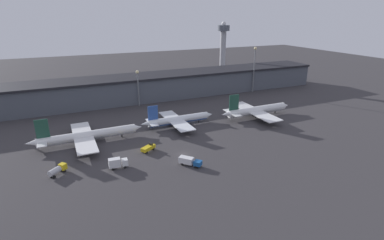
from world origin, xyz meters
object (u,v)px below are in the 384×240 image
airplane_2 (256,110)px  service_vehicle_0 (117,163)px  service_vehicle_1 (148,148)px  control_tower (223,46)px  service_vehicle_2 (57,170)px  service_vehicle_3 (189,161)px  airplane_1 (178,120)px  airplane_0 (87,136)px

airplane_2 → service_vehicle_0: airplane_2 is taller
service_vehicle_1 → control_tower: (90.09, 103.67, 23.63)m
airplane_2 → service_vehicle_2: 94.16m
service_vehicle_2 → service_vehicle_3: bearing=-58.5°
service_vehicle_2 → control_tower: (121.59, 108.32, 23.37)m
airplane_2 → service_vehicle_1: 62.49m
service_vehicle_3 → service_vehicle_1: bearing=168.3°
airplane_1 → service_vehicle_1: airplane_1 is taller
airplane_2 → service_vehicle_2: size_ratio=6.62×
service_vehicle_1 → service_vehicle_3: (9.63, -16.46, 0.29)m
service_vehicle_0 → service_vehicle_2: (-18.42, 3.79, -0.39)m
airplane_0 → service_vehicle_3: (29.75, -34.04, -1.39)m
airplane_0 → service_vehicle_2: 25.02m
airplane_0 → service_vehicle_0: size_ratio=7.04×
service_vehicle_1 → service_vehicle_2: bearing=156.3°
service_vehicle_1 → service_vehicle_2: service_vehicle_1 is taller
service_vehicle_3 → airplane_2: bearing=81.0°
airplane_0 → control_tower: control_tower is taller
service_vehicle_1 → airplane_1: bearing=13.7°
airplane_0 → service_vehicle_2: size_ratio=7.33×
control_tower → airplane_1: bearing=-130.1°
service_vehicle_1 → control_tower: bearing=16.9°
service_vehicle_2 → service_vehicle_3: 42.79m
service_vehicle_2 → airplane_1: bearing=-16.4°
airplane_2 → service_vehicle_2: (-91.76, -21.08, -1.68)m
airplane_0 → airplane_1: (40.14, 3.03, -0.14)m
service_vehicle_0 → service_vehicle_2: size_ratio=1.04×
airplane_1 → service_vehicle_2: bearing=-154.5°
airplane_1 → service_vehicle_1: size_ratio=5.66×
airplane_1 → service_vehicle_0: (-33.10, -29.05, -0.88)m
service_vehicle_1 → service_vehicle_2: 31.84m
airplane_1 → control_tower: bearing=49.2°
airplane_1 → service_vehicle_2: size_ratio=5.85×
service_vehicle_0 → service_vehicle_3: service_vehicle_0 is taller
airplane_2 → service_vehicle_0: size_ratio=6.35×
airplane_2 → service_vehicle_1: bearing=-165.4°
control_tower → service_vehicle_1: bearing=-131.0°
airplane_0 → service_vehicle_1: size_ratio=7.10×
airplane_1 → service_vehicle_3: size_ratio=4.74×
airplane_1 → service_vehicle_0: 44.05m
airplane_2 → service_vehicle_0: bearing=-161.9°
service_vehicle_1 → service_vehicle_3: size_ratio=0.84×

